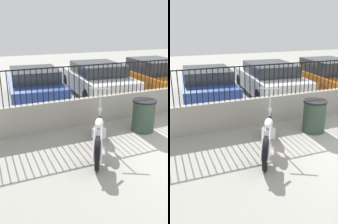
{
  "view_description": "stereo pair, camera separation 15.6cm",
  "coord_description": "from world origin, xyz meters",
  "views": [
    {
      "loc": [
        -4.33,
        -3.62,
        2.78
      ],
      "look_at": [
        -2.04,
        1.76,
        0.7
      ],
      "focal_mm": 40.0,
      "sensor_mm": 36.0,
      "label": 1
    },
    {
      "loc": [
        -4.19,
        -3.68,
        2.78
      ],
      "look_at": [
        -2.04,
        1.76,
        0.7
      ],
      "focal_mm": 40.0,
      "sensor_mm": 36.0,
      "label": 2
    }
  ],
  "objects": [
    {
      "name": "low_wall",
      "position": [
        0.0,
        2.6,
        0.4
      ],
      "size": [
        8.48,
        0.18,
        0.79
      ],
      "color": "#9E998E",
      "rests_on": "ground_plane"
    },
    {
      "name": "fence_railing",
      "position": [
        -0.0,
        2.6,
        1.38
      ],
      "size": [
        8.48,
        0.04,
        0.93
      ],
      "color": "black",
      "rests_on": "low_wall"
    },
    {
      "name": "motorcycle_red",
      "position": [
        -2.04,
        0.92,
        0.41
      ],
      "size": [
        1.13,
        1.97,
        1.36
      ],
      "rotation": [
        0.0,
        0.0,
        1.08
      ],
      "color": "black",
      "rests_on": "ground_plane"
    },
    {
      "name": "trash_bin",
      "position": [
        -0.38,
        1.56,
        0.44
      ],
      "size": [
        0.63,
        0.63,
        0.87
      ],
      "color": "#334738",
      "rests_on": "ground_plane"
    },
    {
      "name": "car_blue",
      "position": [
        -2.46,
        5.52,
        0.64
      ],
      "size": [
        2.18,
        4.17,
        1.24
      ],
      "rotation": [
        0.0,
        0.0,
        1.48
      ],
      "color": "black",
      "rests_on": "ground_plane"
    },
    {
      "name": "car_white",
      "position": [
        -0.01,
        5.33,
        0.68
      ],
      "size": [
        2.15,
        4.59,
        1.33
      ],
      "rotation": [
        0.0,
        0.0,
        1.5
      ],
      "color": "black",
      "rests_on": "ground_plane"
    },
    {
      "name": "car_orange",
      "position": [
        2.62,
        5.17,
        0.68
      ],
      "size": [
        2.07,
        4.42,
        1.36
      ],
      "rotation": [
        0.0,
        0.0,
        1.51
      ],
      "color": "black",
      "rests_on": "ground_plane"
    }
  ]
}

